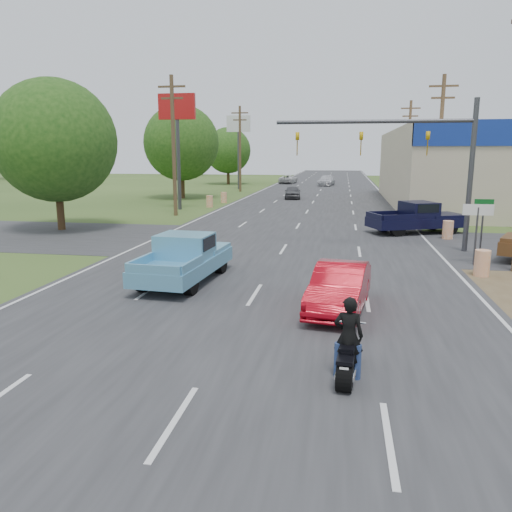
% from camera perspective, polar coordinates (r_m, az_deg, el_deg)
% --- Properties ---
extents(ground, '(200.00, 200.00, 0.00)m').
position_cam_1_polar(ground, '(9.19, -9.28, -18.24)').
color(ground, '#324C1E').
rests_on(ground, ground).
extents(main_road, '(15.00, 180.00, 0.02)m').
position_cam_1_polar(main_road, '(47.80, 6.54, 6.13)').
color(main_road, '#2D2D30').
rests_on(main_road, ground).
extents(cross_road, '(120.00, 10.00, 0.02)m').
position_cam_1_polar(cross_road, '(26.05, 3.66, 1.58)').
color(cross_road, '#2D2D30').
rests_on(cross_road, ground).
extents(utility_pole_2, '(2.00, 0.28, 10.00)m').
position_cam_1_polar(utility_pole_2, '(39.10, 20.26, 12.08)').
color(utility_pole_2, '#4C3823').
rests_on(utility_pole_2, ground).
extents(utility_pole_3, '(2.00, 0.28, 10.00)m').
position_cam_1_polar(utility_pole_3, '(56.91, 17.03, 11.94)').
color(utility_pole_3, '#4C3823').
rests_on(utility_pole_3, ground).
extents(utility_pole_5, '(2.00, 0.28, 10.00)m').
position_cam_1_polar(utility_pole_5, '(37.56, -9.42, 12.67)').
color(utility_pole_5, '#4C3823').
rests_on(utility_pole_5, ground).
extents(utility_pole_6, '(2.00, 0.28, 10.00)m').
position_cam_1_polar(utility_pole_6, '(60.75, -1.84, 12.38)').
color(utility_pole_6, '#4C3823').
rests_on(utility_pole_6, ground).
extents(tree_0, '(7.14, 7.14, 8.84)m').
position_cam_1_polar(tree_0, '(32.20, -22.00, 12.10)').
color(tree_0, '#422D19').
rests_on(tree_0, ground).
extents(tree_1, '(7.56, 7.56, 9.36)m').
position_cam_1_polar(tree_1, '(52.10, -8.54, 12.66)').
color(tree_1, '#422D19').
rests_on(tree_1, ground).
extents(tree_2, '(6.72, 6.72, 8.32)m').
position_cam_1_polar(tree_2, '(75.43, -3.22, 11.95)').
color(tree_2, '#422D19').
rests_on(tree_2, ground).
extents(tree_4, '(9.24, 9.24, 11.44)m').
position_cam_1_polar(tree_4, '(100.72, -25.74, 11.83)').
color(tree_4, '#422D19').
rests_on(tree_4, ground).
extents(tree_5, '(7.98, 7.98, 9.88)m').
position_cam_1_polar(tree_5, '(106.08, 25.24, 11.30)').
color(tree_5, '#422D19').
rests_on(tree_5, ground).
extents(tree_6, '(8.82, 8.82, 10.92)m').
position_cam_1_polar(tree_6, '(107.62, -8.09, 12.59)').
color(tree_6, '#422D19').
rests_on(tree_6, ground).
extents(barrel_0, '(0.56, 0.56, 1.00)m').
position_cam_1_polar(barrel_0, '(20.61, 24.43, -0.75)').
color(barrel_0, orange).
rests_on(barrel_0, ground).
extents(barrel_1, '(0.56, 0.56, 1.00)m').
position_cam_1_polar(barrel_1, '(28.86, 21.07, 2.80)').
color(barrel_1, orange).
rests_on(barrel_1, ground).
extents(barrel_2, '(0.56, 0.56, 1.00)m').
position_cam_1_polar(barrel_2, '(43.18, -5.33, 6.23)').
color(barrel_2, orange).
rests_on(barrel_2, ground).
extents(barrel_3, '(0.56, 0.56, 1.00)m').
position_cam_1_polar(barrel_3, '(46.97, -3.70, 6.69)').
color(barrel_3, orange).
rests_on(barrel_3, ground).
extents(pole_sign_left_near, '(3.00, 0.35, 9.20)m').
position_cam_1_polar(pole_sign_left_near, '(41.74, -8.99, 15.12)').
color(pole_sign_left_near, '#3F3F44').
rests_on(pole_sign_left_near, ground).
extents(pole_sign_left_far, '(3.00, 0.35, 9.20)m').
position_cam_1_polar(pole_sign_left_far, '(64.92, -2.01, 13.97)').
color(pole_sign_left_far, '#3F3F44').
rests_on(pole_sign_left_far, ground).
extents(lane_sign, '(1.20, 0.08, 2.52)m').
position_cam_1_polar(lane_sign, '(22.35, 23.97, 3.83)').
color(lane_sign, '#3F3F44').
rests_on(lane_sign, ground).
extents(street_name_sign, '(0.80, 0.08, 2.61)m').
position_cam_1_polar(street_name_sign, '(23.97, 24.46, 3.55)').
color(street_name_sign, '#3F3F44').
rests_on(street_name_sign, ground).
extents(signal_mast, '(9.12, 0.40, 7.00)m').
position_cam_1_polar(signal_mast, '(24.70, 17.39, 11.71)').
color(signal_mast, '#3F3F44').
rests_on(signal_mast, ground).
extents(red_convertible, '(2.00, 4.30, 1.37)m').
position_cam_1_polar(red_convertible, '(14.86, 9.52, -3.62)').
color(red_convertible, '#AA0714').
rests_on(red_convertible, ground).
extents(motorcycle, '(0.62, 2.02, 1.02)m').
position_cam_1_polar(motorcycle, '(10.54, 10.40, -11.48)').
color(motorcycle, black).
rests_on(motorcycle, ground).
extents(rider, '(0.64, 0.45, 1.65)m').
position_cam_1_polar(rider, '(10.44, 10.50, -9.49)').
color(rider, black).
rests_on(rider, ground).
extents(blue_pickup, '(2.41, 5.36, 1.73)m').
position_cam_1_polar(blue_pickup, '(18.16, -8.05, -0.15)').
color(blue_pickup, black).
rests_on(blue_pickup, ground).
extents(navy_pickup, '(5.88, 4.10, 1.82)m').
position_cam_1_polar(navy_pickup, '(30.43, 18.10, 4.22)').
color(navy_pickup, black).
rests_on(navy_pickup, ground).
extents(distant_car_grey, '(1.90, 4.02, 1.33)m').
position_cam_1_polar(distant_car_grey, '(51.45, 4.20, 7.30)').
color(distant_car_grey, '#4B4C50').
rests_on(distant_car_grey, ground).
extents(distant_car_silver, '(2.60, 5.11, 1.42)m').
position_cam_1_polar(distant_car_silver, '(72.83, 8.05, 8.53)').
color(distant_car_silver, silver).
rests_on(distant_car_silver, ground).
extents(distant_car_white, '(2.67, 4.92, 1.31)m').
position_cam_1_polar(distant_car_white, '(77.29, 3.70, 8.75)').
color(distant_car_white, silver).
rests_on(distant_car_white, ground).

